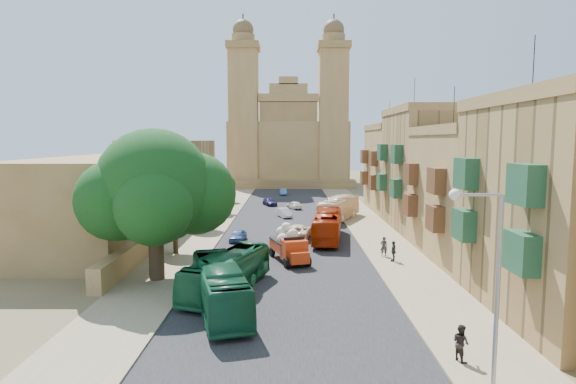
{
  "coord_description": "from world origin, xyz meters",
  "views": [
    {
      "loc": [
        0.11,
        -30.11,
        10.06
      ],
      "look_at": [
        0.0,
        26.0,
        4.0
      ],
      "focal_mm": 30.0,
      "sensor_mm": 36.0,
      "label": 1
    }
  ],
  "objects_px": {
    "car_white_b": "(294,205)",
    "car_blue_b": "(283,192)",
    "bus_green_south": "(220,287)",
    "car_blue_a": "(238,235)",
    "ficus_tree": "(156,191)",
    "car_white_a": "(284,213)",
    "streetlamp": "(486,267)",
    "pedestrian_c": "(394,251)",
    "church": "(288,143)",
    "street_tree_c": "(216,186)",
    "bus_cream_east": "(339,208)",
    "car_cream": "(298,231)",
    "street_tree_a": "(175,217)",
    "red_truck": "(289,245)",
    "pedestrian_a": "(384,247)",
    "street_tree_d": "(227,184)",
    "car_dkblue": "(270,202)",
    "pedestrian_b": "(461,343)",
    "bus_red_east": "(328,226)",
    "bus_green_north": "(227,272)",
    "olive_pickup": "(329,227)",
    "street_tree_b": "(200,196)"
  },
  "relations": [
    {
      "from": "street_tree_a",
      "to": "pedestrian_a",
      "type": "xyz_separation_m",
      "value": [
        18.36,
        -1.13,
        -2.4
      ]
    },
    {
      "from": "bus_cream_east",
      "to": "red_truck",
      "type": "bearing_deg",
      "value": 97.38
    },
    {
      "from": "street_tree_a",
      "to": "street_tree_c",
      "type": "distance_m",
      "value": 24.0
    },
    {
      "from": "bus_green_south",
      "to": "pedestrian_a",
      "type": "relative_size",
      "value": 5.83
    },
    {
      "from": "ficus_tree",
      "to": "red_truck",
      "type": "xyz_separation_m",
      "value": [
        9.55,
        5.16,
        -5.08
      ]
    },
    {
      "from": "street_tree_d",
      "to": "car_white_b",
      "type": "relative_size",
      "value": 1.29
    },
    {
      "from": "red_truck",
      "to": "car_white_a",
      "type": "height_order",
      "value": "red_truck"
    },
    {
      "from": "car_cream",
      "to": "car_blue_b",
      "type": "height_order",
      "value": "car_cream"
    },
    {
      "from": "ficus_tree",
      "to": "street_tree_c",
      "type": "height_order",
      "value": "ficus_tree"
    },
    {
      "from": "pedestrian_c",
      "to": "car_white_b",
      "type": "bearing_deg",
      "value": -146.02
    },
    {
      "from": "car_white_a",
      "to": "car_dkblue",
      "type": "bearing_deg",
      "value": 82.27
    },
    {
      "from": "street_tree_d",
      "to": "bus_cream_east",
      "type": "distance_m",
      "value": 24.07
    },
    {
      "from": "bus_red_east",
      "to": "car_blue_a",
      "type": "height_order",
      "value": "bus_red_east"
    },
    {
      "from": "ficus_tree",
      "to": "car_white_a",
      "type": "height_order",
      "value": "ficus_tree"
    },
    {
      "from": "bus_green_south",
      "to": "car_blue_a",
      "type": "height_order",
      "value": "bus_green_south"
    },
    {
      "from": "bus_green_south",
      "to": "bus_green_north",
      "type": "height_order",
      "value": "bus_green_south"
    },
    {
      "from": "streetlamp",
      "to": "olive_pickup",
      "type": "height_order",
      "value": "streetlamp"
    },
    {
      "from": "car_blue_a",
      "to": "church",
      "type": "bearing_deg",
      "value": 91.94
    },
    {
      "from": "red_truck",
      "to": "car_white_b",
      "type": "relative_size",
      "value": 1.71
    },
    {
      "from": "ficus_tree",
      "to": "street_tree_c",
      "type": "bearing_deg",
      "value": 91.07
    },
    {
      "from": "streetlamp",
      "to": "pedestrian_c",
      "type": "relative_size",
      "value": 4.77
    },
    {
      "from": "streetlamp",
      "to": "pedestrian_c",
      "type": "height_order",
      "value": "streetlamp"
    },
    {
      "from": "car_white_b",
      "to": "pedestrian_c",
      "type": "distance_m",
      "value": 31.84
    },
    {
      "from": "bus_green_north",
      "to": "bus_cream_east",
      "type": "distance_m",
      "value": 31.35
    },
    {
      "from": "bus_red_east",
      "to": "car_cream",
      "type": "bearing_deg",
      "value": -10.17
    },
    {
      "from": "street_tree_c",
      "to": "pedestrian_c",
      "type": "bearing_deg",
      "value": -55.01
    },
    {
      "from": "bus_cream_east",
      "to": "car_white_b",
      "type": "xyz_separation_m",
      "value": [
        -5.6,
        9.42,
        -0.86
      ]
    },
    {
      "from": "car_white_b",
      "to": "car_blue_b",
      "type": "bearing_deg",
      "value": -108.43
    },
    {
      "from": "car_blue_a",
      "to": "pedestrian_c",
      "type": "xyz_separation_m",
      "value": [
        13.82,
        -8.17,
        0.3
      ]
    },
    {
      "from": "car_blue_b",
      "to": "bus_green_north",
      "type": "bearing_deg",
      "value": -96.33
    },
    {
      "from": "pedestrian_a",
      "to": "bus_cream_east",
      "type": "bearing_deg",
      "value": -67.86
    },
    {
      "from": "street_tree_d",
      "to": "car_blue_b",
      "type": "height_order",
      "value": "street_tree_d"
    },
    {
      "from": "bus_cream_east",
      "to": "car_cream",
      "type": "bearing_deg",
      "value": 89.45
    },
    {
      "from": "pedestrian_a",
      "to": "red_truck",
      "type": "bearing_deg",
      "value": 28.42
    },
    {
      "from": "street_tree_a",
      "to": "street_tree_d",
      "type": "bearing_deg",
      "value": 90.0
    },
    {
      "from": "red_truck",
      "to": "olive_pickup",
      "type": "relative_size",
      "value": 1.22
    },
    {
      "from": "olive_pickup",
      "to": "car_white_b",
      "type": "relative_size",
      "value": 1.4
    },
    {
      "from": "bus_cream_east",
      "to": "bus_red_east",
      "type": "bearing_deg",
      "value": 102.97
    },
    {
      "from": "street_tree_a",
      "to": "car_blue_a",
      "type": "xyz_separation_m",
      "value": [
        5.0,
        5.28,
        -2.7
      ]
    },
    {
      "from": "car_dkblue",
      "to": "pedestrian_b",
      "type": "relative_size",
      "value": 2.2
    },
    {
      "from": "ficus_tree",
      "to": "car_blue_b",
      "type": "relative_size",
      "value": 3.18
    },
    {
      "from": "church",
      "to": "olive_pickup",
      "type": "distance_m",
      "value": 59.41
    },
    {
      "from": "street_tree_c",
      "to": "bus_cream_east",
      "type": "bearing_deg",
      "value": -18.33
    },
    {
      "from": "bus_green_south",
      "to": "car_white_a",
      "type": "height_order",
      "value": "bus_green_south"
    },
    {
      "from": "ficus_tree",
      "to": "street_tree_a",
      "type": "bearing_deg",
      "value": 94.27
    },
    {
      "from": "car_blue_b",
      "to": "pedestrian_b",
      "type": "bearing_deg",
      "value": -85.67
    },
    {
      "from": "ficus_tree",
      "to": "pedestrian_c",
      "type": "distance_m",
      "value": 19.74
    },
    {
      "from": "car_cream",
      "to": "car_dkblue",
      "type": "height_order",
      "value": "car_cream"
    },
    {
      "from": "ficus_tree",
      "to": "street_tree_b",
      "type": "distance_m",
      "value": 20.19
    },
    {
      "from": "ficus_tree",
      "to": "bus_cream_east",
      "type": "bearing_deg",
      "value": 59.06
    }
  ]
}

